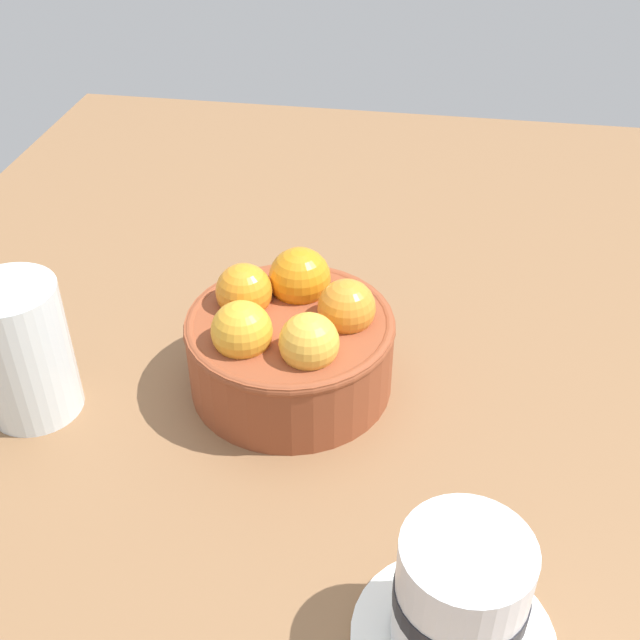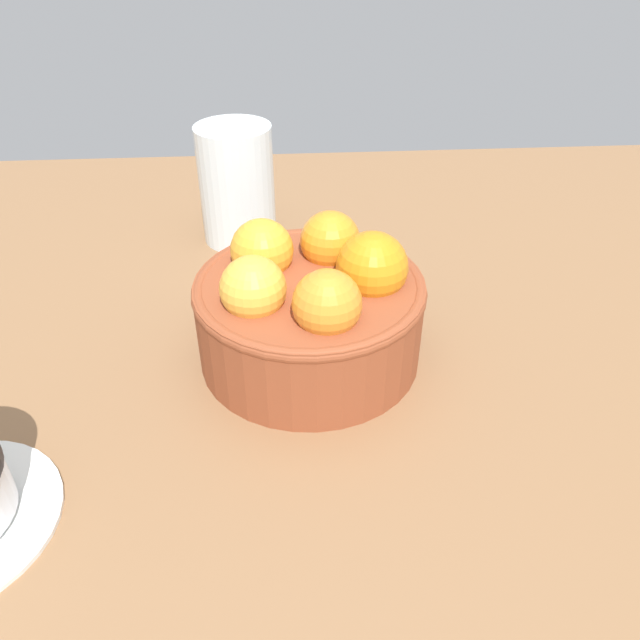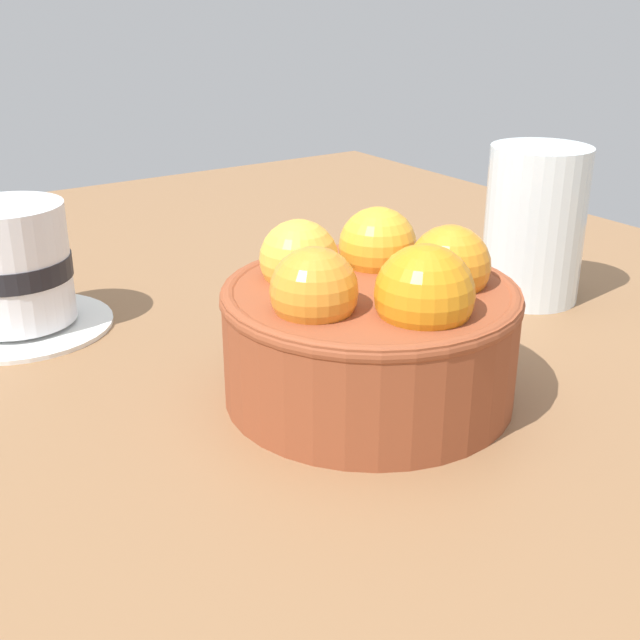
# 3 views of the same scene
# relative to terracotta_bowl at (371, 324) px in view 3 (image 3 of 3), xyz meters

# --- Properties ---
(ground_plane) EXTENTS (1.15, 0.82, 0.04)m
(ground_plane) POSITION_rel_terracotta_bowl_xyz_m (-0.00, -0.00, -0.06)
(ground_plane) COLOR brown
(terracotta_bowl) EXTENTS (0.16, 0.16, 0.10)m
(terracotta_bowl) POSITION_rel_terracotta_bowl_xyz_m (0.00, 0.00, 0.00)
(terracotta_bowl) COLOR brown
(terracotta_bowl) RESTS_ON ground_plane
(coffee_cup) EXTENTS (0.12, 0.12, 0.08)m
(coffee_cup) POSITION_rel_terracotta_bowl_xyz_m (-0.21, -0.13, -0.00)
(coffee_cup) COLOR white
(coffee_cup) RESTS_ON ground_plane
(water_glass) EXTENTS (0.07, 0.07, 0.11)m
(water_glass) POSITION_rel_terracotta_bowl_xyz_m (-0.06, 0.19, 0.01)
(water_glass) COLOR silver
(water_glass) RESTS_ON ground_plane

